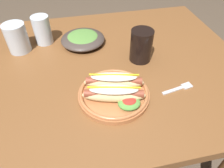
{
  "coord_description": "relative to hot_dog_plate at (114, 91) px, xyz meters",
  "views": [
    {
      "loc": [
        -0.05,
        -0.67,
        1.26
      ],
      "look_at": [
        0.05,
        -0.16,
        0.77
      ],
      "focal_mm": 33.44,
      "sensor_mm": 36.0,
      "label": 1
    }
  ],
  "objects": [
    {
      "name": "extra_cup",
      "position": [
        -0.34,
        0.36,
        0.03
      ],
      "size": [
        0.09,
        0.09,
        0.12
      ],
      "primitive_type": "cylinder",
      "color": "silver",
      "rests_on": "dining_table"
    },
    {
      "name": "water_cup",
      "position": [
        -0.24,
        0.4,
        0.04
      ],
      "size": [
        0.08,
        0.08,
        0.12
      ],
      "primitive_type": "cylinder",
      "color": "silver",
      "rests_on": "dining_table"
    },
    {
      "name": "hot_dog_plate",
      "position": [
        0.0,
        0.0,
        0.0
      ],
      "size": [
        0.24,
        0.24,
        0.08
      ],
      "color": "#B77042",
      "rests_on": "dining_table"
    },
    {
      "name": "side_bowl",
      "position": [
        -0.07,
        0.36,
        -0.0
      ],
      "size": [
        0.2,
        0.2,
        0.05
      ],
      "color": "#423833",
      "rests_on": "dining_table"
    },
    {
      "name": "fork",
      "position": [
        0.24,
        -0.01,
        -0.02
      ],
      "size": [
        0.12,
        0.04,
        0.0
      ],
      "rotation": [
        0.0,
        0.0,
        0.19
      ],
      "color": "silver",
      "rests_on": "dining_table"
    },
    {
      "name": "ground_plane",
      "position": [
        -0.06,
        0.19,
        -0.77
      ],
      "size": [
        8.0,
        8.0,
        0.0
      ],
      "primitive_type": "plane",
      "color": "brown"
    },
    {
      "name": "soda_cup",
      "position": [
        0.15,
        0.19,
        0.04
      ],
      "size": [
        0.09,
        0.09,
        0.13
      ],
      "primitive_type": "cylinder",
      "color": "black",
      "rests_on": "dining_table"
    },
    {
      "name": "dining_table",
      "position": [
        -0.06,
        0.19,
        -0.13
      ],
      "size": [
        1.27,
        0.91,
        0.74
      ],
      "color": "brown",
      "rests_on": "ground_plane"
    }
  ]
}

